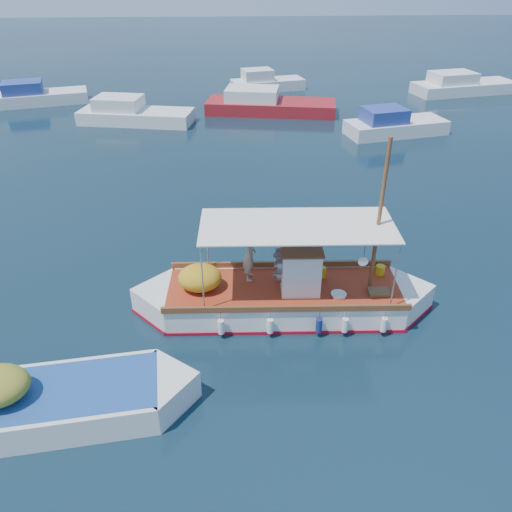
{
  "coord_description": "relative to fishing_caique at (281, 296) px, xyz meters",
  "views": [
    {
      "loc": [
        -1.67,
        -12.37,
        9.31
      ],
      "look_at": [
        -0.99,
        0.0,
        1.73
      ],
      "focal_mm": 35.0,
      "sensor_mm": 36.0,
      "label": 1
    }
  ],
  "objects": [
    {
      "name": "ground",
      "position": [
        0.24,
        0.33,
        -0.49
      ],
      "size": [
        160.0,
        160.0,
        0.0
      ],
      "primitive_type": "plane",
      "color": "black",
      "rests_on": "ground"
    },
    {
      "name": "fishing_caique",
      "position": [
        0.0,
        0.0,
        0.0
      ],
      "size": [
        9.1,
        2.77,
        5.55
      ],
      "rotation": [
        0.0,
        0.0,
        -0.03
      ],
      "color": "white",
      "rests_on": "ground"
    },
    {
      "name": "dinghy",
      "position": [
        -5.9,
        -3.78,
        -0.13
      ],
      "size": [
        7.11,
        2.63,
        1.75
      ],
      "rotation": [
        0.0,
        0.0,
        0.12
      ],
      "color": "white",
      "rests_on": "ground"
    },
    {
      "name": "bg_boat_nw",
      "position": [
        -7.47,
        19.86,
        0.0
      ],
      "size": [
        7.38,
        3.67,
        1.8
      ],
      "rotation": [
        0.0,
        0.0,
        -0.19
      ],
      "color": "silver",
      "rests_on": "ground"
    },
    {
      "name": "bg_boat_n",
      "position": [
        1.17,
        21.7,
        0.0
      ],
      "size": [
        8.89,
        4.2,
        1.8
      ],
      "rotation": [
        0.0,
        0.0,
        -0.17
      ],
      "color": "maroon",
      "rests_on": "ground"
    },
    {
      "name": "bg_boat_ne",
      "position": [
        8.29,
        16.62,
        0.0
      ],
      "size": [
        6.25,
        3.46,
        1.8
      ],
      "rotation": [
        0.0,
        0.0,
        0.22
      ],
      "color": "silver",
      "rests_on": "ground"
    },
    {
      "name": "bg_boat_e",
      "position": [
        16.44,
        26.28,
        0.0
      ],
      "size": [
        8.29,
        4.16,
        1.8
      ],
      "rotation": [
        0.0,
        0.0,
        0.2
      ],
      "color": "silver",
      "rests_on": "ground"
    },
    {
      "name": "bg_boat_far_w",
      "position": [
        -15.04,
        24.87,
        0.0
      ],
      "size": [
        6.9,
        3.97,
        1.8
      ],
      "rotation": [
        0.0,
        0.0,
        0.27
      ],
      "color": "silver",
      "rests_on": "ground"
    },
    {
      "name": "bg_boat_far_n",
      "position": [
        1.53,
        28.11,
        0.0
      ],
      "size": [
        5.89,
        3.23,
        1.8
      ],
      "rotation": [
        0.0,
        0.0,
        0.23
      ],
      "color": "silver",
      "rests_on": "ground"
    }
  ]
}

